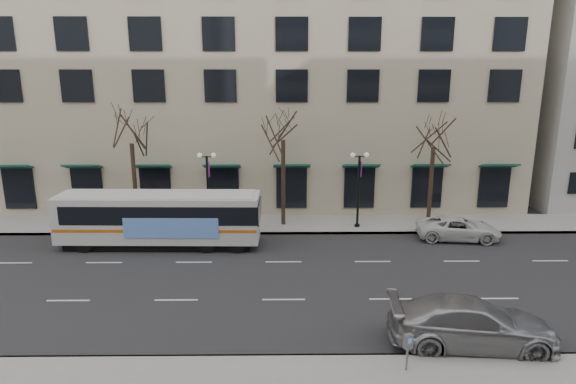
{
  "coord_description": "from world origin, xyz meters",
  "views": [
    {
      "loc": [
        -0.01,
        -22.82,
        10.25
      ],
      "look_at": [
        0.25,
        2.42,
        4.0
      ],
      "focal_mm": 30.0,
      "sensor_mm": 36.0,
      "label": 1
    }
  ],
  "objects_px": {
    "tree_far_mid": "(283,126)",
    "lamp_post_left": "(208,187)",
    "city_bus": "(161,218)",
    "white_pickup": "(458,228)",
    "tree_far_right": "(434,133)",
    "lamp_post_right": "(359,186)",
    "silver_car": "(472,323)",
    "pay_station": "(408,344)",
    "tree_far_left": "(130,129)"
  },
  "relations": [
    {
      "from": "tree_far_right",
      "to": "pay_station",
      "type": "distance_m",
      "value": 18.52
    },
    {
      "from": "pay_station",
      "to": "city_bus",
      "type": "bearing_deg",
      "value": 107.5
    },
    {
      "from": "tree_far_mid",
      "to": "lamp_post_right",
      "type": "relative_size",
      "value": 1.64
    },
    {
      "from": "city_bus",
      "to": "silver_car",
      "type": "bearing_deg",
      "value": -36.31
    },
    {
      "from": "tree_far_mid",
      "to": "tree_far_right",
      "type": "bearing_deg",
      "value": -0.0
    },
    {
      "from": "white_pickup",
      "to": "pay_station",
      "type": "height_order",
      "value": "pay_station"
    },
    {
      "from": "white_pickup",
      "to": "pay_station",
      "type": "xyz_separation_m",
      "value": [
        -6.77,
        -14.02,
        0.42
      ]
    },
    {
      "from": "tree_far_left",
      "to": "lamp_post_left",
      "type": "relative_size",
      "value": 1.6
    },
    {
      "from": "lamp_post_right",
      "to": "silver_car",
      "type": "xyz_separation_m",
      "value": [
        2.22,
        -14.4,
        -2.02
      ]
    },
    {
      "from": "city_bus",
      "to": "white_pickup",
      "type": "xyz_separation_m",
      "value": [
        18.46,
        1.01,
        -1.08
      ]
    },
    {
      "from": "silver_car",
      "to": "white_pickup",
      "type": "bearing_deg",
      "value": -12.63
    },
    {
      "from": "lamp_post_right",
      "to": "city_bus",
      "type": "xyz_separation_m",
      "value": [
        -12.4,
        -3.2,
        -1.15
      ]
    },
    {
      "from": "tree_far_mid",
      "to": "lamp_post_left",
      "type": "bearing_deg",
      "value": -173.15
    },
    {
      "from": "tree_far_left",
      "to": "city_bus",
      "type": "height_order",
      "value": "tree_far_left"
    },
    {
      "from": "pay_station",
      "to": "silver_car",
      "type": "bearing_deg",
      "value": 7.14
    },
    {
      "from": "tree_far_right",
      "to": "white_pickup",
      "type": "bearing_deg",
      "value": -69.05
    },
    {
      "from": "tree_far_mid",
      "to": "silver_car",
      "type": "distance_m",
      "value": 17.7
    },
    {
      "from": "tree_far_left",
      "to": "silver_car",
      "type": "bearing_deg",
      "value": -41.04
    },
    {
      "from": "tree_far_left",
      "to": "tree_far_mid",
      "type": "xyz_separation_m",
      "value": [
        10.0,
        0.0,
        0.21
      ]
    },
    {
      "from": "city_bus",
      "to": "tree_far_left",
      "type": "bearing_deg",
      "value": 125.61
    },
    {
      "from": "lamp_post_left",
      "to": "silver_car",
      "type": "xyz_separation_m",
      "value": [
        12.22,
        -14.4,
        -2.02
      ]
    },
    {
      "from": "tree_far_right",
      "to": "pay_station",
      "type": "height_order",
      "value": "tree_far_right"
    },
    {
      "from": "silver_car",
      "to": "lamp_post_left",
      "type": "bearing_deg",
      "value": 45.12
    },
    {
      "from": "tree_far_right",
      "to": "city_bus",
      "type": "relative_size",
      "value": 0.66
    },
    {
      "from": "tree_far_mid",
      "to": "pay_station",
      "type": "relative_size",
      "value": 6.26
    },
    {
      "from": "tree_far_left",
      "to": "white_pickup",
      "type": "distance_m",
      "value": 22.08
    },
    {
      "from": "lamp_post_left",
      "to": "silver_car",
      "type": "distance_m",
      "value": 19.0
    },
    {
      "from": "lamp_post_left",
      "to": "pay_station",
      "type": "xyz_separation_m",
      "value": [
        9.29,
        -16.21,
        -1.8
      ]
    },
    {
      "from": "lamp_post_left",
      "to": "lamp_post_right",
      "type": "height_order",
      "value": "same"
    },
    {
      "from": "tree_far_right",
      "to": "silver_car",
      "type": "height_order",
      "value": "tree_far_right"
    },
    {
      "from": "lamp_post_left",
      "to": "tree_far_mid",
      "type": "bearing_deg",
      "value": 6.85
    },
    {
      "from": "silver_car",
      "to": "pay_station",
      "type": "bearing_deg",
      "value": 126.37
    },
    {
      "from": "tree_far_mid",
      "to": "lamp_post_right",
      "type": "distance_m",
      "value": 6.41
    },
    {
      "from": "lamp_post_right",
      "to": "pay_station",
      "type": "distance_m",
      "value": 16.32
    },
    {
      "from": "city_bus",
      "to": "white_pickup",
      "type": "relative_size",
      "value": 2.36
    },
    {
      "from": "lamp_post_left",
      "to": "lamp_post_right",
      "type": "xyz_separation_m",
      "value": [
        10.0,
        0.0,
        0.0
      ]
    },
    {
      "from": "tree_far_right",
      "to": "white_pickup",
      "type": "distance_m",
      "value": 6.44
    },
    {
      "from": "tree_far_right",
      "to": "lamp_post_right",
      "type": "xyz_separation_m",
      "value": [
        -4.99,
        -0.6,
        -3.48
      ]
    },
    {
      "from": "city_bus",
      "to": "silver_car",
      "type": "relative_size",
      "value": 1.92
    },
    {
      "from": "tree_far_right",
      "to": "silver_car",
      "type": "bearing_deg",
      "value": -100.45
    },
    {
      "from": "lamp_post_left",
      "to": "pay_station",
      "type": "bearing_deg",
      "value": -60.18
    },
    {
      "from": "pay_station",
      "to": "tree_far_right",
      "type": "bearing_deg",
      "value": 46.81
    },
    {
      "from": "silver_car",
      "to": "white_pickup",
      "type": "relative_size",
      "value": 1.23
    },
    {
      "from": "tree_far_right",
      "to": "lamp_post_right",
      "type": "height_order",
      "value": "tree_far_right"
    },
    {
      "from": "white_pickup",
      "to": "pay_station",
      "type": "relative_size",
      "value": 3.78
    },
    {
      "from": "lamp_post_left",
      "to": "city_bus",
      "type": "xyz_separation_m",
      "value": [
        -2.4,
        -3.2,
        -1.15
      ]
    },
    {
      "from": "tree_far_mid",
      "to": "city_bus",
      "type": "relative_size",
      "value": 0.7
    },
    {
      "from": "city_bus",
      "to": "tree_far_right",
      "type": "bearing_deg",
      "value": 13.45
    },
    {
      "from": "tree_far_left",
      "to": "lamp_post_right",
      "type": "distance_m",
      "value": 15.48
    },
    {
      "from": "lamp_post_right",
      "to": "white_pickup",
      "type": "xyz_separation_m",
      "value": [
        6.06,
        -2.19,
        -2.23
      ]
    }
  ]
}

